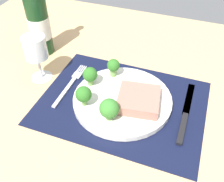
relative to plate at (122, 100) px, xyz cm
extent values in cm
cube|color=tan|center=(0.00, 0.00, -2.60)|extent=(140.00, 110.00, 3.00)
cube|color=black|center=(0.00, 0.00, -0.95)|extent=(43.77, 33.06, 0.30)
cylinder|color=silver|center=(0.00, 0.00, 0.00)|extent=(26.42, 26.42, 1.60)
cube|color=#9E6B5B|center=(4.55, -0.64, 2.19)|extent=(12.00, 11.93, 2.78)
cylinder|color=#5B8942|center=(-0.71, -7.98, 1.50)|extent=(1.77, 1.77, 1.39)
sphere|color=#387A2D|center=(-0.71, -7.98, 4.25)|extent=(4.85, 4.85, 4.85)
cylinder|color=#6B994C|center=(-8.42, -5.80, 1.73)|extent=(1.24, 1.24, 1.86)
sphere|color=#2D6B23|center=(-8.42, -5.80, 4.43)|extent=(4.16, 4.16, 4.16)
cylinder|color=#6B994C|center=(-10.14, 2.10, 1.68)|extent=(1.57, 1.57, 1.76)
sphere|color=#2D6B23|center=(-10.14, 2.10, 4.30)|extent=(4.10, 4.10, 4.10)
cylinder|color=#6B994C|center=(-5.52, 8.07, 1.83)|extent=(1.86, 1.86, 2.05)
sphere|color=#2D6B23|center=(-5.52, 8.07, 4.41)|extent=(3.66, 3.66, 3.66)
cube|color=silver|center=(-16.36, -2.00, -0.55)|extent=(1.00, 13.00, 0.50)
cube|color=silver|center=(-16.36, 5.80, -0.55)|extent=(2.40, 2.60, 0.40)
cube|color=silver|center=(-17.26, 8.90, -0.55)|extent=(0.30, 3.60, 0.35)
cube|color=silver|center=(-16.66, 8.90, -0.55)|extent=(0.30, 3.60, 0.35)
cube|color=silver|center=(-16.06, 8.90, -0.55)|extent=(0.30, 3.60, 0.35)
cube|color=silver|center=(-15.46, 8.90, -0.55)|extent=(0.30, 3.60, 0.35)
cube|color=black|center=(16.76, -3.90, -0.40)|extent=(1.40, 10.00, 0.80)
cube|color=silver|center=(16.76, 7.60, -0.65)|extent=(1.80, 13.00, 0.30)
cylinder|color=#143819|center=(-32.84, 14.28, 9.01)|extent=(6.73, 6.73, 20.22)
cylinder|color=silver|center=(-32.84, 14.28, 8.00)|extent=(6.87, 6.87, 7.08)
cylinder|color=silver|center=(-26.26, 1.88, -0.90)|extent=(6.26, 6.26, 0.40)
cylinder|color=silver|center=(-26.26, 1.88, 2.77)|extent=(0.80, 0.80, 6.94)
cylinder|color=silver|center=(-26.26, 1.88, 9.48)|extent=(6.45, 6.45, 6.48)
cylinder|color=tan|center=(-26.26, 1.88, 7.81)|extent=(5.67, 5.67, 3.15)
camera|label=1|loc=(14.66, -47.60, 49.02)|focal=41.67mm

